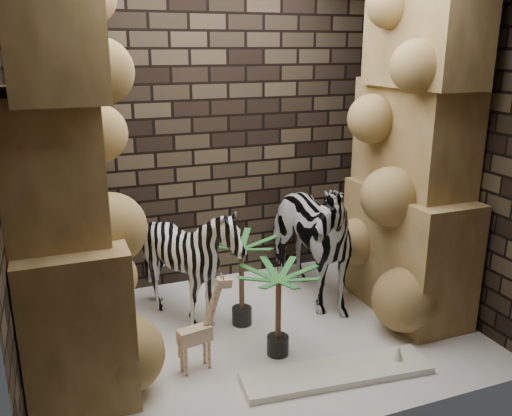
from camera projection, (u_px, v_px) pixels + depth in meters
name	position (u px, v px, depth m)	size (l,w,h in m)	color
floor	(258.00, 334.00, 4.46)	(3.50, 3.50, 0.00)	white
wall_back	(211.00, 133.00, 5.14)	(3.50, 3.50, 0.00)	black
wall_front	(342.00, 199.00, 2.91)	(3.50, 3.50, 0.00)	black
wall_left	(3.00, 176.00, 3.42)	(3.00, 3.00, 0.00)	black
wall_right	(447.00, 142.00, 4.63)	(3.00, 3.00, 0.00)	black
rock_pillar_left	(61.00, 172.00, 3.54)	(0.68, 1.30, 3.00)	tan
rock_pillar_right	(415.00, 145.00, 4.51)	(0.58, 1.25, 3.00)	tan
zebra_right	(302.00, 226.00, 4.86)	(0.67, 1.24, 1.47)	white
zebra_left	(191.00, 268.00, 4.54)	(0.88, 1.09, 0.99)	white
giraffe_toy	(194.00, 326.00, 3.87)	(0.37, 0.12, 0.73)	beige
palm_front	(242.00, 281.00, 4.52)	(0.36, 0.36, 0.79)	#1C5121
palm_back	(278.00, 312.00, 4.07)	(0.36, 0.36, 0.72)	#1C5121
surfboard	(337.00, 373.00, 3.89)	(1.40, 0.34, 0.05)	white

